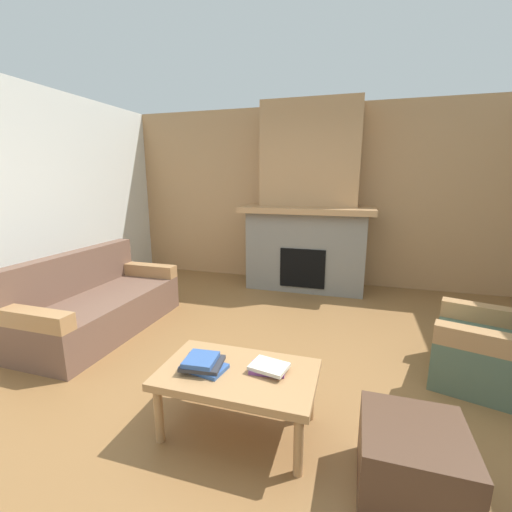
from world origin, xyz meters
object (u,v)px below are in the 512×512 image
(fireplace, at_px, (308,211))
(coffee_table, at_px, (238,378))
(couch, at_px, (97,305))
(armchair, at_px, (496,350))
(ottoman, at_px, (412,462))

(fireplace, relative_size, coffee_table, 2.70)
(fireplace, bearing_deg, coffee_table, -89.29)
(fireplace, bearing_deg, couch, -131.26)
(armchair, distance_m, ottoman, 1.50)
(fireplace, bearing_deg, armchair, -49.48)
(armchair, relative_size, ottoman, 1.81)
(fireplace, height_order, ottoman, fireplace)
(coffee_table, bearing_deg, armchair, 31.14)
(armchair, bearing_deg, fireplace, 130.52)
(couch, relative_size, armchair, 1.92)
(fireplace, height_order, couch, fireplace)
(fireplace, distance_m, coffee_table, 3.33)
(couch, bearing_deg, ottoman, -21.80)
(fireplace, distance_m, ottoman, 3.72)
(ottoman, bearing_deg, fireplace, 107.21)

